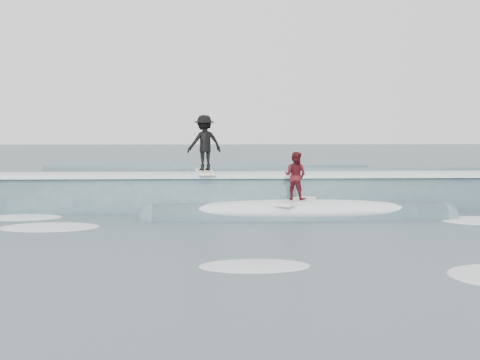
{
  "coord_description": "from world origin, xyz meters",
  "views": [
    {
      "loc": [
        -0.65,
        -14.29,
        2.79
      ],
      "look_at": [
        0.0,
        3.18,
        1.1
      ],
      "focal_mm": 40.0,
      "sensor_mm": 36.0,
      "label": 1
    }
  ],
  "objects": [
    {
      "name": "ground",
      "position": [
        0.0,
        0.0,
        0.0
      ],
      "size": [
        160.0,
        160.0,
        0.0
      ],
      "primitive_type": "plane",
      "color": "#3A4E54",
      "rests_on": "ground"
    },
    {
      "name": "far_swells",
      "position": [
        0.24,
        17.65,
        0.0
      ],
      "size": [
        38.03,
        8.65,
        0.8
      ],
      "color": "#3D5B67",
      "rests_on": "ground"
    },
    {
      "name": "whitewater",
      "position": [
        -0.82,
        -0.53,
        0.0
      ],
      "size": [
        16.2,
        8.7,
        0.1
      ],
      "color": "white",
      "rests_on": "ground"
    },
    {
      "name": "breaking_wave",
      "position": [
        0.23,
        3.9,
        0.04
      ],
      "size": [
        21.18,
        3.96,
        2.36
      ],
      "color": "#3D5B67",
      "rests_on": "ground"
    },
    {
      "name": "surfer_red",
      "position": [
        1.66,
        1.98,
        1.22
      ],
      "size": [
        1.54,
        1.98,
        1.58
      ],
      "color": "white",
      "rests_on": "ground"
    },
    {
      "name": "surfer_black",
      "position": [
        -1.19,
        4.18,
        2.24
      ],
      "size": [
        1.41,
        2.05,
        2.0
      ],
      "color": "silver",
      "rests_on": "ground"
    }
  ]
}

